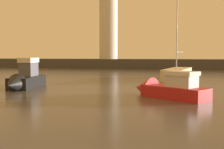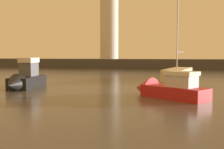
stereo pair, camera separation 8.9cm
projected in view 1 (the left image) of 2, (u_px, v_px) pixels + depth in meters
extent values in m
plane|color=#4C4742|center=(114.00, 81.00, 30.06)|extent=(220.00, 220.00, 0.00)
cube|color=#423F3D|center=(144.00, 64.00, 57.20)|extent=(78.14, 4.29, 2.06)
cylinder|color=silver|center=(108.00, 26.00, 58.48)|extent=(3.96, 3.96, 14.23)
cube|color=#B21E1E|center=(174.00, 92.00, 18.06)|extent=(4.72, 3.98, 0.82)
cone|color=#B21E1E|center=(144.00, 88.00, 20.04)|extent=(2.26, 2.29, 1.69)
cube|color=silver|center=(182.00, 81.00, 17.61)|extent=(2.18, 2.02, 0.77)
cube|color=silver|center=(182.00, 73.00, 17.57)|extent=(2.40, 2.22, 0.27)
cube|color=black|center=(28.00, 82.00, 24.28)|extent=(2.47, 5.11, 1.00)
cone|color=black|center=(13.00, 85.00, 21.40)|extent=(1.90, 1.81, 1.68)
cube|color=#595960|center=(29.00, 69.00, 24.53)|extent=(1.38, 2.05, 1.23)
cube|color=silver|center=(29.00, 60.00, 24.47)|extent=(1.52, 2.26, 0.43)
cube|color=beige|center=(178.00, 74.00, 32.31)|extent=(3.65, 8.60, 1.30)
cylinder|color=#B7B7BC|center=(177.00, 21.00, 31.11)|extent=(0.12, 0.12, 10.97)
cylinder|color=#B7B7BC|center=(180.00, 52.00, 33.45)|extent=(0.90, 4.53, 0.09)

